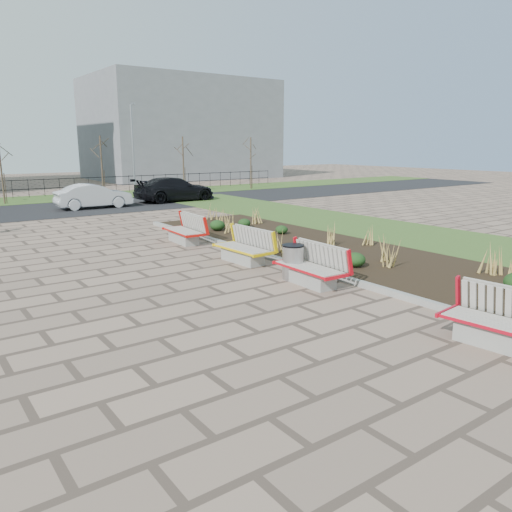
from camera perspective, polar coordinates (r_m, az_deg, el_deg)
ground at (r=8.95m, az=3.54°, el=-10.32°), size 120.00×120.00×0.00m
planting_bed at (r=16.52m, az=9.32°, el=0.47°), size 4.50×18.00×0.10m
planting_curb at (r=14.99m, az=3.01°, el=-0.53°), size 0.16×18.00×0.15m
grass_verge_near at (r=20.13m, az=18.92°, el=2.04°), size 5.00×38.00×0.04m
grass_verge_far at (r=34.92m, az=-27.18°, el=5.56°), size 80.00×5.00×0.04m
road at (r=29.04m, az=-25.27°, el=4.56°), size 80.00×7.00×0.02m
bench_a at (r=9.70m, az=26.39°, el=-6.66°), size 1.13×2.19×1.00m
bench_b at (r=12.67m, az=6.08°, el=-1.07°), size 0.97×2.13×1.00m
bench_c at (r=14.97m, az=-1.58°, el=1.13°), size 0.99×2.14×1.00m
bench_d at (r=18.16m, az=-8.33°, el=3.04°), size 1.02×2.15×1.00m
litter_bin at (r=13.14m, az=4.24°, el=-0.74°), size 0.56×0.56×0.91m
car_silver at (r=29.26m, az=-18.06°, el=6.55°), size 4.12×1.54×1.35m
car_black at (r=31.68m, az=-9.28°, el=7.54°), size 5.13×2.15×1.48m
tree_c at (r=33.29m, az=-27.11°, el=8.79°), size 1.40×1.40×4.00m
tree_d at (r=34.75m, az=-17.21°, el=9.70°), size 1.40×1.40×4.00m
tree_e at (r=37.13m, az=-8.30°, el=10.28°), size 1.40×1.40×4.00m
tree_f at (r=40.27m, az=-0.60°, el=10.58°), size 1.40×1.40×4.00m
lamp_east at (r=34.96m, az=-13.89°, el=11.55°), size 0.24×0.60×6.00m
building_grey at (r=54.57m, az=-8.57°, el=14.10°), size 18.00×12.00×10.00m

